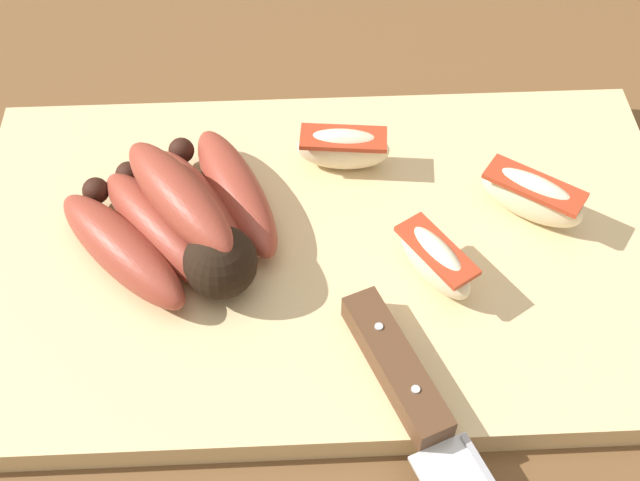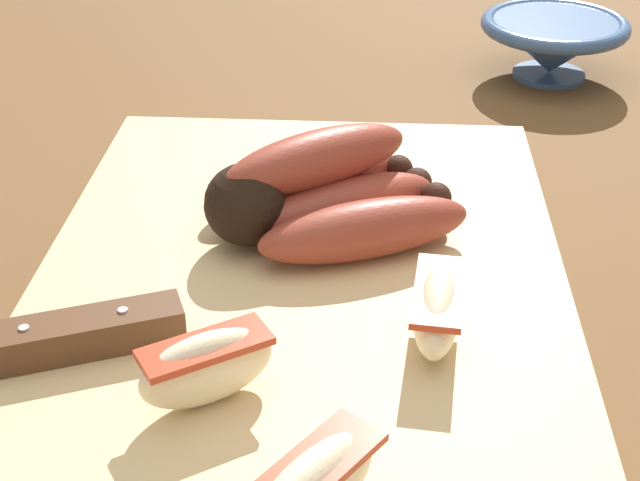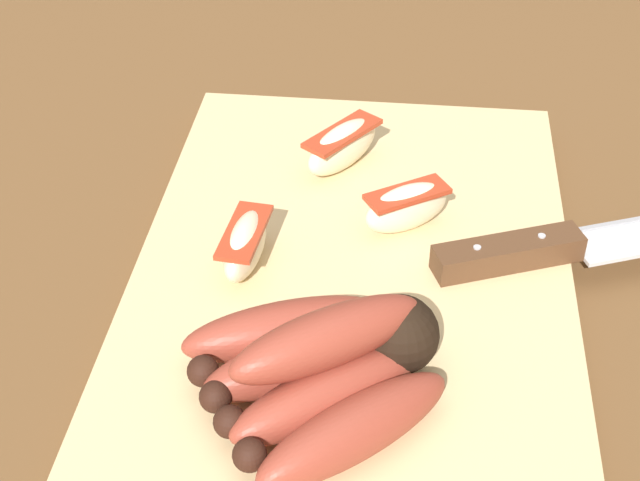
# 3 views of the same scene
# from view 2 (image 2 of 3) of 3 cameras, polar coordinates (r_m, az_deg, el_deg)

# --- Properties ---
(ground_plane) EXTENTS (6.00, 6.00, 0.00)m
(ground_plane) POSITION_cam_2_polar(r_m,az_deg,el_deg) (0.48, -3.16, -7.03)
(ground_plane) COLOR brown
(cutting_board) EXTENTS (0.47, 0.28, 0.02)m
(cutting_board) POSITION_cam_2_polar(r_m,az_deg,el_deg) (0.48, -1.54, -5.52)
(cutting_board) COLOR #DBBC84
(cutting_board) RESTS_ON ground_plane
(banana_bunch) EXTENTS (0.16, 0.16, 0.06)m
(banana_bunch) POSITION_cam_2_polar(r_m,az_deg,el_deg) (0.54, -0.14, 3.01)
(banana_bunch) COLOR black
(banana_bunch) RESTS_ON cutting_board
(apple_wedge_near) EXTENTS (0.05, 0.06, 0.04)m
(apple_wedge_near) POSITION_cam_2_polar(r_m,az_deg,el_deg) (0.41, -6.87, -7.57)
(apple_wedge_near) COLOR beige
(apple_wedge_near) RESTS_ON cutting_board
(apple_wedge_middle) EXTENTS (0.07, 0.03, 0.03)m
(apple_wedge_middle) POSITION_cam_2_polar(r_m,az_deg,el_deg) (0.45, 7.11, -4.13)
(apple_wedge_middle) COLOR beige
(apple_wedge_middle) RESTS_ON cutting_board
(ceramic_bowl) EXTENTS (0.12, 0.12, 0.05)m
(ceramic_bowl) POSITION_cam_2_polar(r_m,az_deg,el_deg) (0.82, 13.92, 11.57)
(ceramic_bowl) COLOR #385684
(ceramic_bowl) RESTS_ON ground_plane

